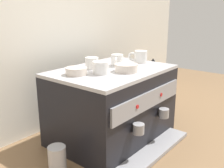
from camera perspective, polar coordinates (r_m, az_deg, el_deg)
name	(u,v)px	position (r m, az deg, el deg)	size (l,w,h in m)	color
ground_plane	(112,136)	(1.61, 0.00, -11.21)	(4.00, 4.00, 0.00)	brown
tiled_backsplash_wall	(62,38)	(1.72, -10.67, 9.79)	(2.80, 0.03, 1.11)	silver
espresso_machine	(113,104)	(1.52, 0.14, -4.42)	(0.67, 0.58, 0.41)	black
ceramic_cup_0	(117,60)	(1.55, 1.10, 5.18)	(0.10, 0.07, 0.06)	white
ceramic_cup_1	(92,63)	(1.47, -4.43, 4.53)	(0.07, 0.10, 0.06)	white
ceramic_cup_2	(140,57)	(1.64, 6.06, 5.86)	(0.09, 0.11, 0.07)	white
ceramic_cup_3	(100,68)	(1.35, -2.56, 3.56)	(0.08, 0.12, 0.06)	white
ceramic_bowl_0	(126,68)	(1.40, 3.02, 3.44)	(0.12, 0.12, 0.04)	beige
ceramic_bowl_1	(76,71)	(1.35, -7.71, 2.74)	(0.11, 0.11, 0.04)	beige
coffee_grinder	(152,83)	(1.99, 8.61, 0.13)	(0.17, 0.17, 0.38)	black
milk_pitcher	(57,160)	(1.28, -11.68, -15.74)	(0.08, 0.08, 0.14)	#B7B7BC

